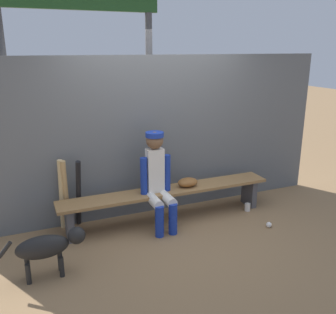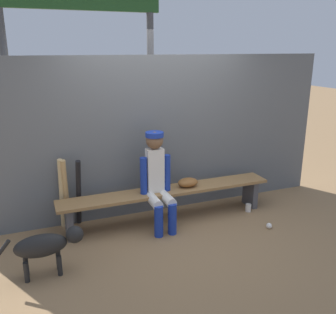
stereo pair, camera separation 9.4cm
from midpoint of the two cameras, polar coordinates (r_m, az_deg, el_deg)
The scene contains 13 objects.
ground_plane at distance 5.06m, azimuth 0.54°, elevation -9.72°, with size 30.00×30.00×0.00m, color olive.
chainlink_fence at distance 5.03m, azimuth -1.04°, elevation 3.22°, with size 5.10×0.03×2.17m, color #595E63.
dugout_bench at distance 4.92m, azimuth 0.55°, elevation -6.02°, with size 2.90×0.36×0.44m.
player_seated at distance 4.65m, azimuth -1.04°, elevation -3.26°, with size 0.41×0.55×1.24m.
baseball_glove at distance 4.97m, azimuth 3.65°, elevation -3.96°, with size 0.28×0.20×0.12m, color brown.
bat_aluminum_black at distance 4.83m, azimuth -13.20°, elevation -5.48°, with size 0.06×0.06×0.95m, color black.
bat_wood_tan at distance 4.83m, azimuth -15.05°, elevation -5.55°, with size 0.06×0.06×0.95m, color tan.
bat_wood_natural at distance 4.84m, azimuth -15.66°, elevation -5.54°, with size 0.06×0.06×0.95m, color tan.
baseball at distance 5.01m, azimuth 15.98°, elevation -10.26°, with size 0.07×0.07×0.07m, color white.
cup_on_ground at distance 5.41m, azimuth 12.86°, elevation -7.71°, with size 0.08×0.08×0.11m, color silver.
cup_on_bench at distance 4.90m, azimuth 0.05°, elevation -4.28°, with size 0.08×0.08×0.11m, color silver.
scoreboard at distance 5.31m, azimuth -12.28°, elevation 20.64°, with size 2.47×0.27×3.72m.
dog at distance 3.99m, azimuth -17.71°, elevation -12.93°, with size 0.84×0.20×0.49m.
Camera 2 is at (-1.66, -4.22, 2.25)m, focal length 39.17 mm.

